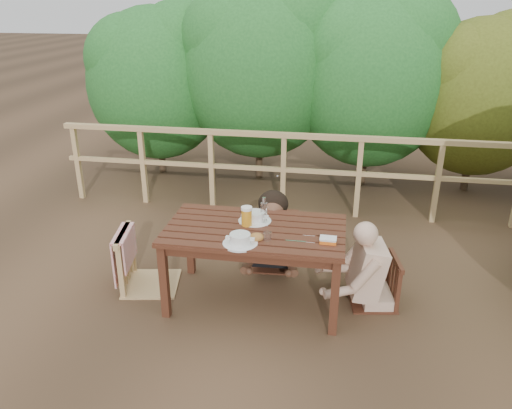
% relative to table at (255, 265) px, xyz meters
% --- Properties ---
extents(ground, '(60.00, 60.00, 0.00)m').
position_rel_table_xyz_m(ground, '(0.00, 0.00, -0.35)').
color(ground, brown).
rests_on(ground, ground).
extents(table, '(1.50, 0.84, 0.69)m').
position_rel_table_xyz_m(table, '(0.00, 0.00, 0.00)').
color(table, '#3C1D12').
rests_on(table, ground).
extents(chair_left, '(0.60, 0.60, 1.03)m').
position_rel_table_xyz_m(chair_left, '(-1.00, 0.08, 0.17)').
color(chair_left, tan).
rests_on(chair_left, ground).
extents(chair_far, '(0.50, 0.50, 0.95)m').
position_rel_table_xyz_m(chair_far, '(0.07, 0.68, 0.13)').
color(chair_far, '#3C1D12').
rests_on(chair_far, ground).
extents(chair_right, '(0.47, 0.47, 0.82)m').
position_rel_table_xyz_m(chair_right, '(1.02, 0.15, 0.06)').
color(chair_right, '#3C1D12').
rests_on(chair_right, ground).
extents(woman, '(0.55, 0.66, 1.28)m').
position_rel_table_xyz_m(woman, '(0.07, 0.70, 0.29)').
color(woman, black).
rests_on(woman, ground).
extents(diner_right, '(0.71, 0.61, 1.27)m').
position_rel_table_xyz_m(diner_right, '(1.05, 0.15, 0.29)').
color(diner_right, '#CEA78D').
rests_on(diner_right, ground).
extents(railing, '(5.60, 0.10, 1.01)m').
position_rel_table_xyz_m(railing, '(0.00, 2.00, 0.16)').
color(railing, tan).
rests_on(railing, ground).
extents(hedge_row, '(6.60, 1.60, 3.80)m').
position_rel_table_xyz_m(hedge_row, '(0.40, 3.20, 1.55)').
color(hedge_row, '#1F5721').
rests_on(hedge_row, ground).
extents(soup_near, '(0.28, 0.28, 0.09)m').
position_rel_table_xyz_m(soup_near, '(-0.07, -0.29, 0.39)').
color(soup_near, silver).
rests_on(soup_near, table).
extents(soup_far, '(0.29, 0.29, 0.10)m').
position_rel_table_xyz_m(soup_far, '(-0.03, 0.14, 0.40)').
color(soup_far, silver).
rests_on(soup_far, table).
extents(bread_roll, '(0.12, 0.09, 0.07)m').
position_rel_table_xyz_m(bread_roll, '(0.05, -0.21, 0.38)').
color(bread_roll, '#A45C27').
rests_on(bread_roll, table).
extents(beer_glass, '(0.09, 0.09, 0.18)m').
position_rel_table_xyz_m(beer_glass, '(-0.08, 0.04, 0.44)').
color(beer_glass, gold).
rests_on(beer_glass, table).
extents(bottle, '(0.06, 0.06, 0.24)m').
position_rel_table_xyz_m(bottle, '(0.06, 0.12, 0.47)').
color(bottle, silver).
rests_on(bottle, table).
extents(tumbler, '(0.07, 0.07, 0.08)m').
position_rel_table_xyz_m(tumbler, '(0.14, -0.20, 0.39)').
color(tumbler, white).
rests_on(tumbler, table).
extents(butter_tub, '(0.14, 0.10, 0.06)m').
position_rel_table_xyz_m(butter_tub, '(0.61, -0.17, 0.38)').
color(butter_tub, silver).
rests_on(butter_tub, table).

